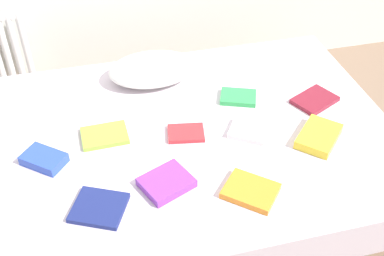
# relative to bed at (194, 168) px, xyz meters

# --- Properties ---
(ground_plane) EXTENTS (8.00, 8.00, 0.00)m
(ground_plane) POSITION_rel_bed_xyz_m (0.00, 0.00, -0.25)
(ground_plane) COLOR #7F6651
(bed) EXTENTS (2.00, 1.50, 0.50)m
(bed) POSITION_rel_bed_xyz_m (0.00, 0.00, 0.00)
(bed) COLOR brown
(bed) RESTS_ON ground
(pillow) EXTENTS (0.48, 0.32, 0.14)m
(pillow) POSITION_rel_bed_xyz_m (-0.11, 0.49, 0.32)
(pillow) COLOR white
(pillow) RESTS_ON bed
(textbook_lime) EXTENTS (0.22, 0.17, 0.02)m
(textbook_lime) POSITION_rel_bed_xyz_m (-0.43, 0.06, 0.26)
(textbook_lime) COLOR #8CC638
(textbook_lime) RESTS_ON bed
(textbook_white) EXTENTS (0.23, 0.22, 0.03)m
(textbook_white) POSITION_rel_bed_xyz_m (0.25, -0.08, 0.27)
(textbook_white) COLOR white
(textbook_white) RESTS_ON bed
(textbook_maroon) EXTENTS (0.27, 0.24, 0.02)m
(textbook_maroon) POSITION_rel_bed_xyz_m (0.68, 0.08, 0.26)
(textbook_maroon) COLOR maroon
(textbook_maroon) RESTS_ON bed
(textbook_purple) EXTENTS (0.26, 0.24, 0.04)m
(textbook_purple) POSITION_rel_bed_xyz_m (-0.21, -0.32, 0.27)
(textbook_purple) COLOR purple
(textbook_purple) RESTS_ON bed
(textbook_orange) EXTENTS (0.28, 0.27, 0.03)m
(textbook_orange) POSITION_rel_bed_xyz_m (0.13, -0.45, 0.27)
(textbook_orange) COLOR orange
(textbook_orange) RESTS_ON bed
(textbook_navy) EXTENTS (0.27, 0.26, 0.02)m
(textbook_navy) POSITION_rel_bed_xyz_m (-0.50, -0.39, 0.26)
(textbook_navy) COLOR navy
(textbook_navy) RESTS_ON bed
(textbook_green) EXTENTS (0.22, 0.19, 0.03)m
(textbook_green) POSITION_rel_bed_xyz_m (0.29, 0.20, 0.27)
(textbook_green) COLOR green
(textbook_green) RESTS_ON bed
(textbook_red) EXTENTS (0.19, 0.16, 0.02)m
(textbook_red) POSITION_rel_bed_xyz_m (-0.05, -0.02, 0.26)
(textbook_red) COLOR red
(textbook_red) RESTS_ON bed
(textbook_yellow) EXTENTS (0.28, 0.29, 0.04)m
(textbook_yellow) POSITION_rel_bed_xyz_m (0.56, -0.21, 0.28)
(textbook_yellow) COLOR yellow
(textbook_yellow) RESTS_ON bed
(textbook_blue) EXTENTS (0.22, 0.22, 0.05)m
(textbook_blue) POSITION_rel_bed_xyz_m (-0.72, -0.05, 0.28)
(textbook_blue) COLOR #2847B7
(textbook_blue) RESTS_ON bed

